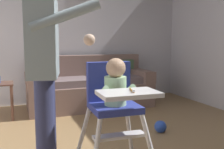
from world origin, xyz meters
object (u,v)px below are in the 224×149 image
(adult_standing, at_px, (45,69))
(toy_ball_second, at_px, (160,127))
(couch, at_px, (90,87))
(high_chair, at_px, (115,96))

(adult_standing, relative_size, toy_ball_second, 10.80)
(couch, bearing_deg, adult_standing, -23.60)
(high_chair, distance_m, toy_ball_second, 1.36)
(couch, height_order, toy_ball_second, couch)
(couch, bearing_deg, high_chair, -11.39)
(couch, relative_size, high_chair, 2.08)
(couch, distance_m, high_chair, 2.45)
(adult_standing, bearing_deg, couch, 79.24)
(high_chair, relative_size, toy_ball_second, 6.65)
(high_chair, bearing_deg, couch, 171.16)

